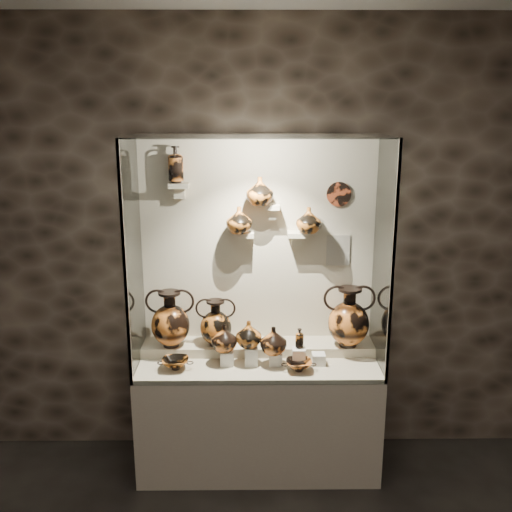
% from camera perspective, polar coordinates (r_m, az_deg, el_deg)
% --- Properties ---
extents(wall_back, '(5.00, 0.02, 3.20)m').
position_cam_1_polar(wall_back, '(4.16, 0.19, 1.06)').
color(wall_back, black).
rests_on(wall_back, ground).
extents(plinth, '(1.70, 0.60, 0.80)m').
position_cam_1_polar(plinth, '(4.31, 0.23, -15.68)').
color(plinth, beige).
rests_on(plinth, floor).
extents(front_tier, '(1.68, 0.58, 0.03)m').
position_cam_1_polar(front_tier, '(4.12, 0.24, -10.68)').
color(front_tier, '#BCAE92').
rests_on(front_tier, plinth).
extents(rear_tier, '(1.70, 0.25, 0.10)m').
position_cam_1_polar(rear_tier, '(4.26, 0.21, -9.25)').
color(rear_tier, '#BCAE92').
rests_on(rear_tier, plinth).
extents(back_panel, '(1.70, 0.03, 1.60)m').
position_cam_1_polar(back_panel, '(4.15, 0.19, 1.05)').
color(back_panel, beige).
rests_on(back_panel, plinth).
extents(glass_front, '(1.70, 0.01, 1.60)m').
position_cam_1_polar(glass_front, '(3.56, 0.32, -1.24)').
color(glass_front, white).
rests_on(glass_front, plinth).
extents(glass_left, '(0.01, 0.60, 1.60)m').
position_cam_1_polar(glass_left, '(3.93, -12.18, -0.07)').
color(glass_left, white).
rests_on(glass_left, plinth).
extents(glass_right, '(0.01, 0.60, 1.60)m').
position_cam_1_polar(glass_right, '(3.95, 12.61, -0.01)').
color(glass_right, white).
rests_on(glass_right, plinth).
extents(glass_top, '(1.70, 0.60, 0.01)m').
position_cam_1_polar(glass_top, '(3.73, 0.27, 11.88)').
color(glass_top, white).
rests_on(glass_top, back_panel).
extents(frame_post_left, '(0.02, 0.02, 1.60)m').
position_cam_1_polar(frame_post_left, '(3.65, -12.98, -1.21)').
color(frame_post_left, gray).
rests_on(frame_post_left, plinth).
extents(frame_post_right, '(0.02, 0.02, 1.60)m').
position_cam_1_polar(frame_post_right, '(3.68, 13.52, -1.14)').
color(frame_post_right, gray).
rests_on(frame_post_right, plinth).
extents(pedestal_a, '(0.09, 0.09, 0.10)m').
position_cam_1_polar(pedestal_a, '(4.05, -2.92, -10.15)').
color(pedestal_a, silver).
rests_on(pedestal_a, front_tier).
extents(pedestal_b, '(0.09, 0.09, 0.13)m').
position_cam_1_polar(pedestal_b, '(4.04, -0.47, -9.96)').
color(pedestal_b, silver).
rests_on(pedestal_b, front_tier).
extents(pedestal_c, '(0.09, 0.09, 0.09)m').
position_cam_1_polar(pedestal_c, '(4.05, 1.98, -10.20)').
color(pedestal_c, silver).
rests_on(pedestal_c, front_tier).
extents(pedestal_d, '(0.09, 0.09, 0.12)m').
position_cam_1_polar(pedestal_d, '(4.05, 4.27, -9.98)').
color(pedestal_d, silver).
rests_on(pedestal_d, front_tier).
extents(pedestal_e, '(0.09, 0.09, 0.08)m').
position_cam_1_polar(pedestal_e, '(4.07, 6.26, -10.19)').
color(pedestal_e, silver).
rests_on(pedestal_e, front_tier).
extents(bracket_ul, '(0.14, 0.12, 0.04)m').
position_cam_1_polar(bracket_ul, '(4.03, -7.70, 7.01)').
color(bracket_ul, beige).
rests_on(bracket_ul, back_panel).
extents(bracket_ca, '(0.14, 0.12, 0.04)m').
position_cam_1_polar(bracket_ca, '(4.06, -1.21, 2.17)').
color(bracket_ca, beige).
rests_on(bracket_ca, back_panel).
extents(bracket_cb, '(0.10, 0.12, 0.04)m').
position_cam_1_polar(bracket_cb, '(4.02, 1.64, 4.96)').
color(bracket_cb, beige).
rests_on(bracket_cb, back_panel).
extents(bracket_cc, '(0.14, 0.12, 0.04)m').
position_cam_1_polar(bracket_cc, '(4.07, 4.15, 2.18)').
color(bracket_cc, beige).
rests_on(bracket_cc, back_panel).
extents(amphora_left, '(0.43, 0.43, 0.42)m').
position_cam_1_polar(amphora_left, '(4.15, -8.56, -6.21)').
color(amphora_left, orange).
rests_on(amphora_left, rear_tier).
extents(amphora_mid, '(0.35, 0.35, 0.34)m').
position_cam_1_polar(amphora_mid, '(4.15, -4.04, -6.65)').
color(amphora_mid, '#B5621F').
rests_on(amphora_mid, rear_tier).
extents(amphora_right, '(0.37, 0.37, 0.44)m').
position_cam_1_polar(amphora_right, '(4.16, 9.26, -6.02)').
color(amphora_right, orange).
rests_on(amphora_right, rear_tier).
extents(jug_a, '(0.24, 0.24, 0.19)m').
position_cam_1_polar(jug_a, '(4.00, -3.19, -8.18)').
color(jug_a, orange).
rests_on(jug_a, pedestal_a).
extents(jug_b, '(0.24, 0.24, 0.19)m').
position_cam_1_polar(jug_b, '(3.99, -0.74, -7.80)').
color(jug_b, '#B5621F').
rests_on(jug_b, pedestal_b).
extents(jug_c, '(0.24, 0.24, 0.19)m').
position_cam_1_polar(jug_c, '(3.98, 1.76, -8.43)').
color(jug_c, orange).
rests_on(jug_c, pedestal_c).
extents(lekythos_small, '(0.08, 0.08, 0.16)m').
position_cam_1_polar(lekythos_small, '(4.01, 4.37, -8.07)').
color(lekythos_small, '#B5621F').
rests_on(lekythos_small, pedestal_d).
extents(kylix_left, '(0.29, 0.27, 0.09)m').
position_cam_1_polar(kylix_left, '(4.02, -8.06, -10.52)').
color(kylix_left, '#B5621F').
rests_on(kylix_left, front_tier).
extents(kylix_right, '(0.27, 0.25, 0.09)m').
position_cam_1_polar(kylix_right, '(3.97, 4.31, -10.76)').
color(kylix_right, orange).
rests_on(kylix_right, front_tier).
extents(lekythos_tall, '(0.14, 0.14, 0.29)m').
position_cam_1_polar(lekythos_tall, '(4.00, -8.04, 9.28)').
color(lekythos_tall, orange).
rests_on(lekythos_tall, bracket_ul).
extents(ovoid_vase_a, '(0.19, 0.19, 0.19)m').
position_cam_1_polar(ovoid_vase_a, '(4.00, -1.71, 3.62)').
color(ovoid_vase_a, '#B5621F').
rests_on(ovoid_vase_a, bracket_ca).
extents(ovoid_vase_b, '(0.19, 0.19, 0.20)m').
position_cam_1_polar(ovoid_vase_b, '(3.96, 0.38, 6.51)').
color(ovoid_vase_b, '#B5621F').
rests_on(ovoid_vase_b, bracket_cb).
extents(ovoid_vase_c, '(0.23, 0.23, 0.18)m').
position_cam_1_polar(ovoid_vase_c, '(4.02, 5.28, 3.59)').
color(ovoid_vase_c, '#B5621F').
rests_on(ovoid_vase_c, bracket_cc).
extents(wall_plate, '(0.18, 0.02, 0.18)m').
position_cam_1_polar(wall_plate, '(4.10, 8.29, 6.14)').
color(wall_plate, '#B44623').
rests_on(wall_plate, back_panel).
extents(info_placard, '(0.17, 0.01, 0.23)m').
position_cam_1_polar(info_placard, '(4.19, 8.20, 0.57)').
color(info_placard, beige).
rests_on(info_placard, back_panel).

